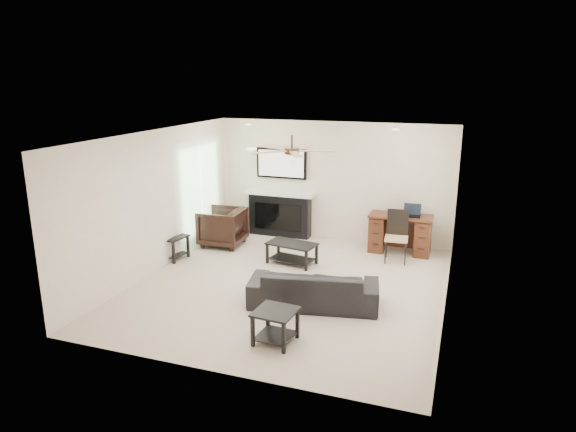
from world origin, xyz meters
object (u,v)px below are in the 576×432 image
sofa (314,288)px  coffee_table (292,253)px  fireplace_unit (280,193)px  armchair (222,227)px  desk (400,234)px

sofa → coffee_table: 1.84m
sofa → coffee_table: sofa is taller
fireplace_unit → armchair: bearing=-130.6°
sofa → desk: bearing=-117.8°
armchair → sofa: bearing=47.5°
coffee_table → desk: bearing=45.8°
fireplace_unit → desk: bearing=-5.8°
sofa → armchair: size_ratio=2.28×
sofa → armchair: (-2.60, 2.15, 0.10)m
sofa → coffee_table: size_ratio=2.17×
sofa → fireplace_unit: 3.67m
sofa → armchair: armchair is taller
sofa → fireplace_unit: size_ratio=1.02×
armchair → coffee_table: armchair is taller
sofa → desk: desk is taller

